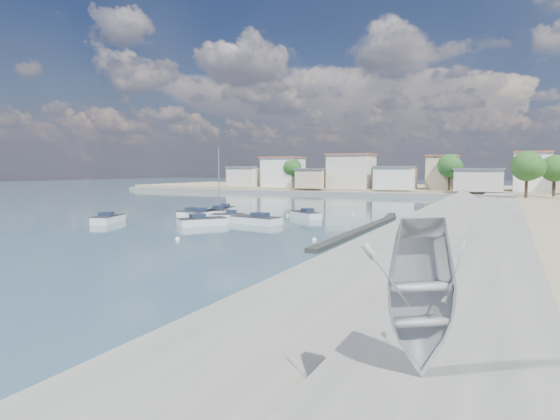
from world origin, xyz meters
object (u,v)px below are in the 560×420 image
at_px(motorboat_a, 110,219).
at_px(motorboat_c, 254,220).
at_px(motorboat_g, 222,211).
at_px(motorboat_b, 196,214).
at_px(overturned_dinghy, 418,360).
at_px(sailboat, 220,212).
at_px(motorboat_h, 205,222).
at_px(motorboat_d, 227,218).
at_px(motorboat_e, 204,214).
at_px(motorboat_f, 304,215).

xyz_separation_m(motorboat_a, motorboat_c, (15.21, 6.27, 0.00)).
relative_size(motorboat_a, motorboat_g, 1.02).
bearing_deg(motorboat_b, overturned_dinghy, -48.76).
height_order(motorboat_b, sailboat, sailboat).
bearing_deg(motorboat_g, motorboat_h, -65.07).
relative_size(motorboat_c, motorboat_d, 1.54).
height_order(motorboat_b, motorboat_d, same).
bearing_deg(motorboat_c, motorboat_e, 161.32).
bearing_deg(motorboat_a, motorboat_g, 69.15).
distance_m(motorboat_b, motorboat_f, 13.70).
bearing_deg(motorboat_d, motorboat_c, -14.30).
distance_m(motorboat_b, motorboat_c, 10.47).
distance_m(motorboat_h, sailboat, 11.78).
bearing_deg(overturned_dinghy, motorboat_g, 91.19).
distance_m(motorboat_g, overturned_dinghy, 55.13).
bearing_deg(motorboat_f, motorboat_d, -136.28).
distance_m(motorboat_b, motorboat_d, 6.07).
relative_size(motorboat_b, motorboat_c, 0.68).
distance_m(motorboat_a, overturned_dinghy, 48.69).
height_order(motorboat_a, motorboat_f, same).
bearing_deg(overturned_dinghy, motorboat_b, 95.25).
distance_m(motorboat_a, motorboat_h, 11.52).
bearing_deg(motorboat_f, motorboat_e, -157.52).
bearing_deg(motorboat_h, motorboat_b, 132.03).
relative_size(motorboat_h, overturned_dinghy, 1.58).
bearing_deg(motorboat_a, overturned_dinghy, -36.93).
bearing_deg(motorboat_e, motorboat_h, -54.07).
height_order(motorboat_h, overturned_dinghy, overturned_dinghy).
bearing_deg(motorboat_b, motorboat_g, 85.53).
distance_m(motorboat_a, sailboat, 14.50).
bearing_deg(motorboat_g, motorboat_c, -41.12).
distance_m(motorboat_d, motorboat_h, 4.89).
xyz_separation_m(sailboat, overturned_dinghy, (32.71, -42.35, 1.70)).
distance_m(motorboat_d, motorboat_f, 9.74).
xyz_separation_m(motorboat_a, overturned_dinghy, (38.89, -29.24, 1.73)).
bearing_deg(sailboat, motorboat_b, -104.71).
bearing_deg(motorboat_g, motorboat_e, -82.14).
xyz_separation_m(motorboat_e, sailboat, (-0.15, 3.84, 0.03)).
xyz_separation_m(motorboat_a, motorboat_g, (5.59, 14.67, 0.00)).
distance_m(motorboat_f, motorboat_g, 12.40).
relative_size(motorboat_c, motorboat_f, 1.36).
height_order(motorboat_g, sailboat, sailboat).
bearing_deg(motorboat_d, motorboat_f, 43.72).
bearing_deg(motorboat_b, motorboat_f, 20.74).
distance_m(motorboat_e, sailboat, 3.85).
xyz_separation_m(motorboat_c, motorboat_g, (-9.62, 8.40, 0.00)).
relative_size(motorboat_d, motorboat_f, 0.88).
height_order(motorboat_f, motorboat_h, same).
height_order(motorboat_c, motorboat_g, same).
distance_m(motorboat_b, motorboat_e, 1.17).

